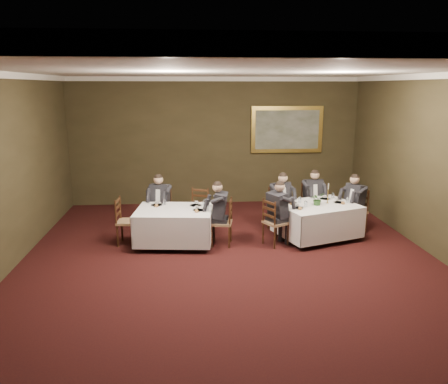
{
  "coord_description": "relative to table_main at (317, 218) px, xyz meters",
  "views": [
    {
      "loc": [
        -0.79,
        -7.1,
        3.25
      ],
      "look_at": [
        -0.05,
        1.51,
        1.15
      ],
      "focal_mm": 35.0,
      "sensor_mm": 36.0,
      "label": 1
    }
  ],
  "objects": [
    {
      "name": "table_main",
      "position": [
        0.0,
        0.0,
        0.0
      ],
      "size": [
        1.96,
        1.71,
        0.67
      ],
      "rotation": [
        0.0,
        0.0,
        0.32
      ],
      "color": "black",
      "rests_on": "ground"
    },
    {
      "name": "chair_main_backleft",
      "position": [
        -0.69,
        0.66,
        -0.17
      ],
      "size": [
        0.57,
        0.56,
        1.0
      ],
      "rotation": [
        0.0,
        0.0,
        3.55
      ],
      "color": "olive",
      "rests_on": "ground"
    },
    {
      "name": "place_setting_table_second",
      "position": [
        -3.42,
        0.28,
        0.35
      ],
      "size": [
        0.33,
        0.31,
        0.14
      ],
      "color": "white",
      "rests_on": "table_second"
    },
    {
      "name": "diner_main_endleft",
      "position": [
        -0.97,
        -0.33,
        0.06
      ],
      "size": [
        0.61,
        0.58,
        1.35
      ],
      "rotation": [
        0.0,
        0.0,
        -1.08
      ],
      "color": "black",
      "rests_on": "chair_main_endleft"
    },
    {
      "name": "diner_sec_endright",
      "position": [
        -2.11,
        -0.23,
        0.06
      ],
      "size": [
        0.55,
        0.48,
        1.35
      ],
      "rotation": [
        0.0,
        0.0,
        1.38
      ],
      "color": "black",
      "rests_on": "chair_sec_endright"
    },
    {
      "name": "ceiling",
      "position": [
        -2.01,
        -1.79,
        3.05
      ],
      "size": [
        8.0,
        10.0,
        0.1
      ],
      "primitive_type": "cube",
      "color": "silver",
      "rests_on": "back_wall"
    },
    {
      "name": "chair_sec_backright",
      "position": [
        -2.57,
        0.63,
        -0.17
      ],
      "size": [
        0.56,
        0.55,
        1.0
      ],
      "rotation": [
        0.0,
        0.0,
        2.78
      ],
      "color": "olive",
      "rests_on": "ground"
    },
    {
      "name": "ground",
      "position": [
        -2.01,
        -1.79,
        -0.45
      ],
      "size": [
        10.0,
        10.0,
        0.0
      ],
      "primitive_type": "plane",
      "color": "black",
      "rests_on": "ground"
    },
    {
      "name": "centerpiece",
      "position": [
        -0.02,
        -0.05,
        0.46
      ],
      "size": [
        0.33,
        0.31,
        0.29
      ],
      "primitive_type": "imported",
      "rotation": [
        0.0,
        0.0,
        0.39
      ],
      "color": "#2D5926",
      "rests_on": "table_main"
    },
    {
      "name": "crown_molding",
      "position": [
        -2.01,
        -1.79,
        2.99
      ],
      "size": [
        8.0,
        10.0,
        0.12
      ],
      "color": "white",
      "rests_on": "back_wall"
    },
    {
      "name": "front_wall",
      "position": [
        -2.01,
        -6.79,
        1.3
      ],
      "size": [
        8.0,
        0.1,
        3.5
      ],
      "primitive_type": "cube",
      "color": "#322C19",
      "rests_on": "ground"
    },
    {
      "name": "chair_sec_endleft",
      "position": [
        -4.07,
        -0.01,
        -0.17
      ],
      "size": [
        0.46,
        0.48,
        1.0
      ],
      "rotation": [
        0.0,
        0.0,
        -1.67
      ],
      "color": "olive",
      "rests_on": "ground"
    },
    {
      "name": "diner_sec_backleft",
      "position": [
        -3.42,
        0.72,
        0.06
      ],
      "size": [
        0.51,
        0.57,
        1.35
      ],
      "rotation": [
        0.0,
        0.0,
        2.87
      ],
      "color": "black",
      "rests_on": "chair_sec_backleft"
    },
    {
      "name": "back_wall",
      "position": [
        -2.01,
        3.21,
        1.3
      ],
      "size": [
        8.0,
        0.1,
        3.5
      ],
      "primitive_type": "cube",
      "color": "#322C19",
      "rests_on": "ground"
    },
    {
      "name": "chair_main_backright",
      "position": [
        0.15,
        0.94,
        -0.17
      ],
      "size": [
        0.5,
        0.49,
        1.0
      ],
      "rotation": [
        0.0,
        0.0,
        3.31
      ],
      "color": "olive",
      "rests_on": "ground"
    },
    {
      "name": "chair_sec_endright",
      "position": [
        -2.09,
        -0.23,
        -0.17
      ],
      "size": [
        0.5,
        0.51,
        1.0
      ],
      "rotation": [
        0.0,
        0.0,
        1.38
      ],
      "color": "olive",
      "rests_on": "ground"
    },
    {
      "name": "chair_sec_backleft",
      "position": [
        -3.41,
        0.73,
        -0.17
      ],
      "size": [
        0.54,
        0.52,
        1.0
      ],
      "rotation": [
        0.0,
        0.0,
        2.87
      ],
      "color": "olive",
      "rests_on": "ground"
    },
    {
      "name": "chair_main_endright",
      "position": [
        0.99,
        0.33,
        -0.17
      ],
      "size": [
        0.57,
        0.58,
        1.0
      ],
      "rotation": [
        0.0,
        0.0,
        2.04
      ],
      "color": "olive",
      "rests_on": "ground"
    },
    {
      "name": "candlestick",
      "position": [
        0.25,
        0.09,
        0.48
      ],
      "size": [
        0.07,
        0.07,
        0.46
      ],
      "color": "gold",
      "rests_on": "table_main"
    },
    {
      "name": "painting",
      "position": [
        0.0,
        3.15,
        1.62
      ],
      "size": [
        2.01,
        0.09,
        1.29
      ],
      "color": "#E5C054",
      "rests_on": "back_wall"
    },
    {
      "name": "place_setting_table_main",
      "position": [
        -0.47,
        0.21,
        0.35
      ],
      "size": [
        0.33,
        0.31,
        0.14
      ],
      "color": "white",
      "rests_on": "table_main"
    },
    {
      "name": "diner_main_endright",
      "position": [
        0.97,
        0.33,
        0.06
      ],
      "size": [
        0.61,
        0.57,
        1.35
      ],
      "rotation": [
        0.0,
        0.0,
        2.04
      ],
      "color": "black",
      "rests_on": "chair_main_endright"
    },
    {
      "name": "chair_main_endleft",
      "position": [
        -0.99,
        -0.33,
        -0.17
      ],
      "size": [
        0.58,
        0.59,
        1.0
      ],
      "rotation": [
        0.0,
        0.0,
        -1.08
      ],
      "color": "olive",
      "rests_on": "ground"
    },
    {
      "name": "diner_main_backright",
      "position": [
        0.15,
        0.93,
        0.06
      ],
      "size": [
        0.47,
        0.54,
        1.35
      ],
      "rotation": [
        0.0,
        0.0,
        3.31
      ],
      "color": "black",
      "rests_on": "chair_main_backright"
    },
    {
      "name": "diner_main_backleft",
      "position": [
        -0.68,
        0.65,
        0.06
      ],
      "size": [
        0.56,
        0.6,
        1.35
      ],
      "rotation": [
        0.0,
        0.0,
        3.55
      ],
      "color": "black",
      "rests_on": "chair_main_backleft"
    },
    {
      "name": "table_second",
      "position": [
        -3.08,
        -0.12,
        -0.0
      ],
      "size": [
        1.7,
        1.37,
        0.67
      ],
      "rotation": [
        0.0,
        0.0,
        -0.11
      ],
      "color": "black",
      "rests_on": "ground"
    }
  ]
}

